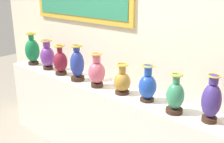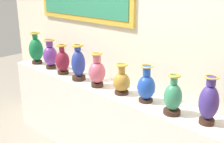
{
  "view_description": "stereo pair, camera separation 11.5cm",
  "coord_description": "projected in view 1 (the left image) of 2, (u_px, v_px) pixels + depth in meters",
  "views": [
    {
      "loc": [
        1.76,
        -2.02,
        1.97
      ],
      "look_at": [
        0.0,
        0.0,
        1.08
      ],
      "focal_mm": 44.89,
      "sensor_mm": 36.0,
      "label": 1
    },
    {
      "loc": [
        1.84,
        -1.94,
        1.97
      ],
      "look_at": [
        0.0,
        0.0,
        1.08
      ],
      "focal_mm": 44.89,
      "sensor_mm": 36.0,
      "label": 2
    }
  ],
  "objects": [
    {
      "name": "vase_indigo",
      "position": [
        211.0,
        101.0,
        2.16
      ],
      "size": [
        0.15,
        0.15,
        0.39
      ],
      "color": "#382319",
      "rests_on": "display_shelf"
    },
    {
      "name": "vase_ochre",
      "position": [
        122.0,
        81.0,
        2.71
      ],
      "size": [
        0.16,
        0.16,
        0.3
      ],
      "color": "#382319",
      "rests_on": "display_shelf"
    },
    {
      "name": "vase_emerald",
      "position": [
        32.0,
        50.0,
        3.63
      ],
      "size": [
        0.18,
        0.18,
        0.42
      ],
      "color": "#382319",
      "rests_on": "display_shelf"
    },
    {
      "name": "back_wall",
      "position": [
        127.0,
        17.0,
        2.85
      ],
      "size": [
        4.36,
        0.14,
        3.18
      ],
      "color": "beige",
      "rests_on": "ground_plane"
    },
    {
      "name": "vase_rose",
      "position": [
        97.0,
        72.0,
        2.88
      ],
      "size": [
        0.18,
        0.18,
        0.36
      ],
      "color": "#382319",
      "rests_on": "display_shelf"
    },
    {
      "name": "vase_sapphire",
      "position": [
        147.0,
        86.0,
        2.54
      ],
      "size": [
        0.16,
        0.16,
        0.34
      ],
      "color": "#382319",
      "rests_on": "display_shelf"
    },
    {
      "name": "vase_jade",
      "position": [
        175.0,
        96.0,
        2.31
      ],
      "size": [
        0.15,
        0.15,
        0.35
      ],
      "color": "#382319",
      "rests_on": "display_shelf"
    },
    {
      "name": "vase_cobalt",
      "position": [
        77.0,
        64.0,
        3.05
      ],
      "size": [
        0.15,
        0.15,
        0.4
      ],
      "color": "#382319",
      "rests_on": "display_shelf"
    },
    {
      "name": "display_shelf",
      "position": [
        112.0,
        127.0,
        3.02
      ],
      "size": [
        3.15,
        0.4,
        0.9
      ],
      "primitive_type": "cube",
      "color": "silver",
      "rests_on": "ground_plane"
    },
    {
      "name": "vase_violet",
      "position": [
        47.0,
        56.0,
        3.44
      ],
      "size": [
        0.18,
        0.18,
        0.37
      ],
      "color": "#382319",
      "rests_on": "display_shelf"
    },
    {
      "name": "vase_burgundy",
      "position": [
        60.0,
        62.0,
        3.25
      ],
      "size": [
        0.16,
        0.16,
        0.35
      ],
      "color": "#382319",
      "rests_on": "display_shelf"
    }
  ]
}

